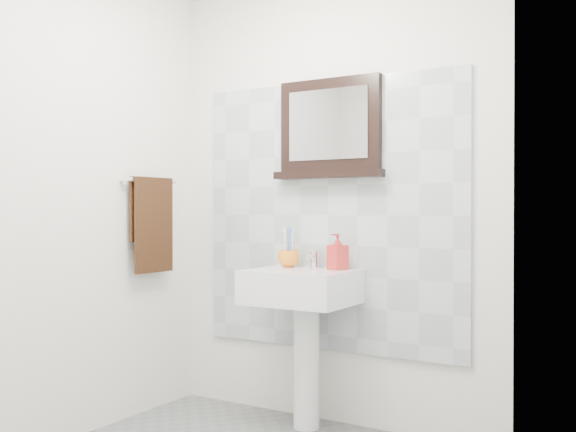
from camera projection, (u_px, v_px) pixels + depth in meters
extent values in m
cube|color=silver|center=(330.00, 197.00, 3.76)|extent=(2.00, 0.01, 2.50)
cube|color=silver|center=(48.00, 196.00, 3.35)|extent=(0.01, 2.20, 2.50)
cube|color=silver|center=(437.00, 189.00, 2.30)|extent=(0.01, 2.20, 2.50)
cube|color=#B0BABF|center=(329.00, 215.00, 3.75)|extent=(1.60, 0.02, 1.50)
cylinder|color=white|center=(306.00, 365.00, 3.64)|extent=(0.14, 0.14, 0.68)
cube|color=white|center=(301.00, 287.00, 3.58)|extent=(0.55, 0.44, 0.18)
cylinder|color=silver|center=(299.00, 273.00, 3.56)|extent=(0.32, 0.32, 0.02)
cylinder|color=#4C4C4F|center=(299.00, 271.00, 3.56)|extent=(0.04, 0.04, 0.00)
cylinder|color=silver|center=(315.00, 260.00, 3.71)|extent=(0.04, 0.04, 0.09)
cylinder|color=silver|center=(311.00, 257.00, 3.67)|extent=(0.02, 0.10, 0.02)
cube|color=silver|center=(316.00, 250.00, 3.72)|extent=(0.02, 0.07, 0.01)
imported|color=orange|center=(289.00, 259.00, 3.76)|extent=(0.16, 0.16, 0.09)
cylinder|color=white|center=(285.00, 248.00, 3.76)|extent=(0.01, 0.01, 0.19)
cube|color=white|center=(285.00, 230.00, 3.76)|extent=(0.01, 0.01, 0.03)
cylinder|color=#4F74B6|center=(290.00, 248.00, 3.75)|extent=(0.01, 0.01, 0.19)
cube|color=#4F74B6|center=(290.00, 230.00, 3.75)|extent=(0.01, 0.01, 0.03)
cylinder|color=white|center=(290.00, 248.00, 3.78)|extent=(0.01, 0.01, 0.19)
cube|color=white|center=(290.00, 230.00, 3.78)|extent=(0.01, 0.01, 0.03)
cylinder|color=#4F74B6|center=(288.00, 248.00, 3.78)|extent=(0.01, 0.01, 0.19)
cube|color=#4F74B6|center=(288.00, 230.00, 3.78)|extent=(0.01, 0.01, 0.03)
cylinder|color=white|center=(292.00, 248.00, 3.76)|extent=(0.01, 0.01, 0.19)
cube|color=white|center=(292.00, 230.00, 3.76)|extent=(0.01, 0.01, 0.03)
imported|color=red|center=(338.00, 252.00, 3.60)|extent=(0.11, 0.12, 0.19)
cube|color=black|center=(330.00, 125.00, 3.71)|extent=(0.61, 0.06, 0.51)
cube|color=#99999E|center=(327.00, 124.00, 3.68)|extent=(0.49, 0.01, 0.39)
cube|color=black|center=(328.00, 174.00, 3.69)|extent=(0.65, 0.11, 0.04)
cylinder|color=silver|center=(151.00, 181.00, 3.89)|extent=(0.03, 0.40, 0.03)
cylinder|color=silver|center=(124.00, 180.00, 3.75)|extent=(0.05, 0.02, 0.02)
cylinder|color=silver|center=(170.00, 182.00, 4.07)|extent=(0.05, 0.02, 0.02)
cube|color=black|center=(154.00, 228.00, 3.89)|extent=(0.02, 0.30, 0.52)
cube|color=black|center=(149.00, 212.00, 3.91)|extent=(0.02, 0.30, 0.34)
cube|color=black|center=(151.00, 180.00, 3.89)|extent=(0.06, 0.30, 0.03)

